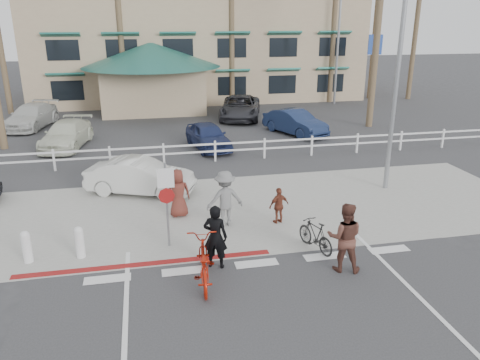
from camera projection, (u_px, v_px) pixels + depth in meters
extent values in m
plane|color=#333335|center=(262.00, 275.00, 12.40)|extent=(140.00, 140.00, 0.00)
cube|color=#333335|center=(284.00, 320.00, 10.55)|extent=(12.00, 16.00, 0.01)
cube|color=gray|center=(230.00, 210.00, 16.56)|extent=(22.00, 7.00, 0.01)
cube|color=#333335|center=(213.00, 175.00, 20.25)|extent=(40.00, 5.00, 0.01)
cube|color=#333335|center=(190.00, 127.00, 29.04)|extent=(50.00, 16.00, 0.01)
cube|color=maroon|center=(146.00, 264.00, 12.93)|extent=(7.00, 0.25, 0.02)
imported|color=#9F1707|center=(203.00, 262.00, 11.87)|extent=(0.96, 2.27, 1.16)
imported|color=black|center=(215.00, 237.00, 12.52)|extent=(0.77, 0.65, 1.80)
imported|color=black|center=(315.00, 235.00, 13.61)|extent=(0.88, 1.60, 0.92)
imported|color=brown|center=(345.00, 237.00, 12.36)|extent=(1.13, 1.01, 1.93)
imported|color=slate|center=(225.00, 199.00, 15.06)|extent=(1.27, 0.82, 1.87)
imported|color=brown|center=(279.00, 206.00, 15.35)|extent=(0.78, 0.49, 1.23)
imported|color=#5E271E|center=(178.00, 193.00, 15.82)|extent=(0.87, 0.62, 1.67)
imported|color=silver|center=(140.00, 176.00, 17.96)|extent=(4.35, 2.85, 1.36)
imported|color=silver|center=(66.00, 134.00, 24.45)|extent=(2.67, 4.86, 1.33)
imported|color=navy|center=(208.00, 136.00, 24.17)|extent=(2.27, 4.16, 1.34)
imported|color=#172446|center=(295.00, 122.00, 27.13)|extent=(3.09, 4.52, 1.41)
imported|color=silver|center=(31.00, 116.00, 28.76)|extent=(3.05, 5.19, 1.41)
imported|color=#2C2C32|center=(240.00, 107.00, 31.37)|extent=(3.86, 5.90, 1.51)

